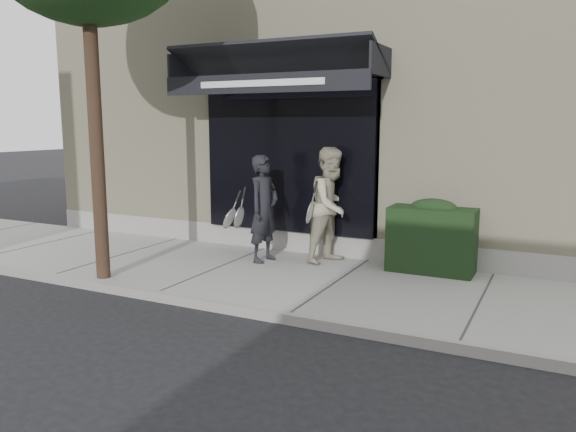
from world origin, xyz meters
The scene contains 7 objects.
ground centered at (0.00, 0.00, 0.00)m, with size 80.00×80.00×0.00m, color black.
sidewalk centered at (0.00, 0.00, 0.06)m, with size 20.00×3.00×0.12m, color gray.
curb centered at (0.00, -1.55, 0.07)m, with size 20.00×0.10×0.14m, color gray.
building_facade centered at (-0.01, 4.96, 2.74)m, with size 14.30×8.04×5.64m.
hedge centered at (1.10, 1.25, 0.66)m, with size 1.30×0.70×1.14m.
pedestrian_front centered at (-1.54, 0.65, 1.00)m, with size 0.79×0.88×1.77m.
pedestrian_back centered at (-0.52, 1.11, 1.07)m, with size 0.99×1.11×1.90m.
Camera 1 is at (2.87, -7.34, 2.39)m, focal length 35.00 mm.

